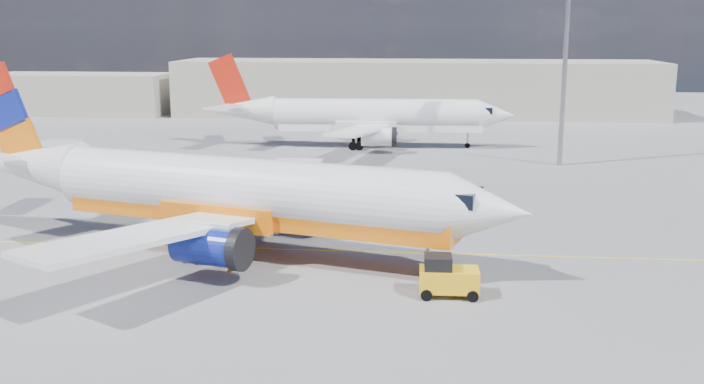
# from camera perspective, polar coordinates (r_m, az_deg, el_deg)

# --- Properties ---
(ground) EXTENTS (240.00, 240.00, 0.00)m
(ground) POSITION_cam_1_polar(r_m,az_deg,el_deg) (44.13, -3.42, -5.33)
(ground) COLOR slate
(ground) RESTS_ON ground
(taxi_line) EXTENTS (70.00, 0.15, 0.01)m
(taxi_line) POSITION_cam_1_polar(r_m,az_deg,el_deg) (46.96, -2.86, -4.24)
(taxi_line) COLOR yellow
(taxi_line) RESTS_ON ground
(terminal_main) EXTENTS (70.00, 14.00, 8.00)m
(terminal_main) POSITION_cam_1_polar(r_m,az_deg,el_deg) (116.97, 4.66, 7.54)
(terminal_main) COLOR #B0A898
(terminal_main) RESTS_ON ground
(terminal_annex) EXTENTS (26.00, 10.00, 6.00)m
(terminal_annex) POSITION_cam_1_polar(r_m,az_deg,el_deg) (125.17, -19.08, 6.76)
(terminal_annex) COLOR #B0A898
(terminal_annex) RESTS_ON ground
(main_jet) EXTENTS (36.24, 27.61, 10.97)m
(main_jet) POSITION_cam_1_polar(r_m,az_deg,el_deg) (46.03, -8.90, -0.02)
(main_jet) COLOR white
(main_jet) RESTS_ON ground
(second_jet) EXTENTS (33.48, 26.48, 10.15)m
(second_jet) POSITION_cam_1_polar(r_m,az_deg,el_deg) (85.94, 1.04, 5.53)
(second_jet) COLOR white
(second_jet) RESTS_ON ground
(gse_tug) EXTENTS (2.95, 1.85, 2.07)m
(gse_tug) POSITION_cam_1_polar(r_m,az_deg,el_deg) (39.21, 6.93, -6.15)
(gse_tug) COLOR black
(gse_tug) RESTS_ON ground
(traffic_cone) EXTENTS (0.36, 0.36, 0.51)m
(traffic_cone) POSITION_cam_1_polar(r_m,az_deg,el_deg) (43.21, -8.90, -5.50)
(traffic_cone) COLOR white
(traffic_cone) RESTS_ON ground
(floodlight_mast) EXTENTS (1.55, 1.55, 21.27)m
(floodlight_mast) POSITION_cam_1_polar(r_m,az_deg,el_deg) (76.59, 15.36, 11.34)
(floodlight_mast) COLOR gray
(floodlight_mast) RESTS_ON ground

